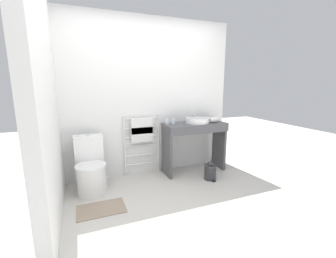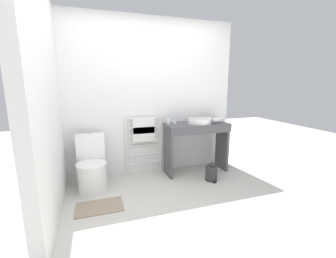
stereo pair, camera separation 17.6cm
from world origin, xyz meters
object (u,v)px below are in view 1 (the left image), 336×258
Objects in this scene: cup_near_wall at (167,121)px; trash_bin at (210,172)px; cup_near_edge at (173,121)px; toilet at (91,170)px; sink_basin at (198,120)px; hair_dryer at (214,120)px; towel_radiator at (142,134)px.

cup_near_wall is 1.05m from trash_bin.
cup_near_edge is at bearing -19.29° from cup_near_wall.
toilet is at bearing -169.33° from cup_near_wall.
sink_basin is 1.85× the size of hair_dryer.
sink_basin is at bearing -13.02° from cup_near_wall.
sink_basin is 0.51m from cup_near_wall.
cup_near_wall is (-0.49, 0.11, -0.00)m from sink_basin.
cup_near_edge reaches higher than trash_bin.
cup_near_edge is 0.26× the size of trash_bin.
cup_near_wall is at bearing -12.00° from towel_radiator.
cup_near_wall is (0.40, -0.09, 0.19)m from towel_radiator.
hair_dryer reaches higher than cup_near_edge.
towel_radiator is at bearing 166.61° from cup_near_edge.
towel_radiator is 12.83× the size of cup_near_edge.
trash_bin is (0.43, -0.48, -0.75)m from cup_near_edge.
cup_near_wall is 1.09× the size of cup_near_edge.
trash_bin is at bearing -126.54° from hair_dryer.
hair_dryer is at bearing -9.19° from sink_basin.
sink_basin is 0.29m from hair_dryer.
hair_dryer is at bearing 2.03° from toilet.
toilet reaches higher than trash_bin.
hair_dryer is at bearing -10.57° from cup_near_edge.
trash_bin is (0.03, -0.40, -0.76)m from sink_basin.
towel_radiator reaches higher than cup_near_edge.
towel_radiator is 1.22m from hair_dryer.
sink_basin is at bearing -11.54° from cup_near_edge.
toilet is at bearing 170.90° from trash_bin.
sink_basin reaches higher than cup_near_edge.
sink_basin is at bearing 170.81° from hair_dryer.
cup_near_wall is 0.40× the size of hair_dryer.
cup_near_edge is at bearing 8.59° from toilet.
cup_near_edge is (0.09, -0.03, -0.00)m from cup_near_wall.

